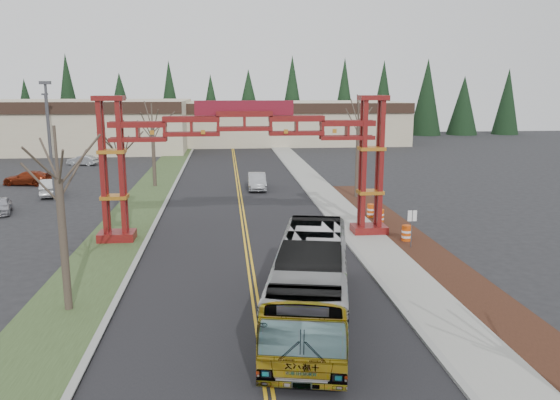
{
  "coord_description": "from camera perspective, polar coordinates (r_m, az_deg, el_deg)",
  "views": [
    {
      "loc": [
        -1.21,
        -15.57,
        9.34
      ],
      "look_at": [
        1.64,
        12.64,
        3.5
      ],
      "focal_mm": 35.0,
      "sensor_mm": 36.0,
      "label": 1
    }
  ],
  "objects": [
    {
      "name": "parked_car_near_a",
      "position": [
        46.3,
        -27.18,
        -0.54
      ],
      "size": [
        2.36,
        3.85,
        1.23
      ],
      "primitive_type": "imported",
      "rotation": [
        0.0,
        0.0,
        0.27
      ],
      "color": "#A7A7AE",
      "rests_on": "ground"
    },
    {
      "name": "ground",
      "position": [
        18.2,
        -1.21,
        -19.25
      ],
      "size": [
        200.0,
        200.0,
        0.0
      ],
      "primitive_type": "plane",
      "color": "black",
      "rests_on": "ground"
    },
    {
      "name": "silver_sedan",
      "position": [
        51.16,
        -2.42,
        1.97
      ],
      "size": [
        1.72,
        4.68,
        1.53
      ],
      "primitive_type": "imported",
      "rotation": [
        0.0,
        0.0,
        -0.02
      ],
      "color": "#A5A8AD",
      "rests_on": "ground"
    },
    {
      "name": "sidewalk_right",
      "position": [
        42.54,
        6.32,
        -1.02
      ],
      "size": [
        2.6,
        110.0,
        0.14
      ],
      "primitive_type": "cube",
      "color": "gray",
      "rests_on": "ground"
    },
    {
      "name": "transit_bus",
      "position": [
        22.35,
        3.27,
        -8.51
      ],
      "size": [
        5.13,
        12.18,
        3.3
      ],
      "primitive_type": "imported",
      "rotation": [
        0.0,
        0.0,
        -0.2
      ],
      "color": "#9A9CA1",
      "rests_on": "ground"
    },
    {
      "name": "bare_tree_median_mid",
      "position": [
        37.19,
        -16.31,
        4.65
      ],
      "size": [
        3.16,
        3.16,
        7.23
      ],
      "color": "#382D26",
      "rests_on": "ground"
    },
    {
      "name": "street_sign",
      "position": [
        32.81,
        13.63,
        -2.19
      ],
      "size": [
        0.53,
        0.06,
        2.34
      ],
      "color": "#3F3F44",
      "rests_on": "ground"
    },
    {
      "name": "bare_tree_median_near",
      "position": [
        23.99,
        -22.16,
        1.94
      ],
      "size": [
        3.3,
        3.3,
        7.87
      ],
      "color": "#382D26",
      "rests_on": "ground"
    },
    {
      "name": "parked_car_far_a",
      "position": [
        71.5,
        -19.93,
        3.92
      ],
      "size": [
        3.97,
        2.38,
        1.23
      ],
      "primitive_type": "imported",
      "rotation": [
        0.0,
        0.0,
        4.41
      ],
      "color": "#AFB2B7",
      "rests_on": "ground"
    },
    {
      "name": "light_pole_far",
      "position": [
        77.1,
        -23.16,
        7.49
      ],
      "size": [
        0.75,
        0.38,
        8.67
      ],
      "color": "#3F3F44",
      "rests_on": "ground"
    },
    {
      "name": "grass_median",
      "position": [
        42.17,
        -14.9,
        -1.51
      ],
      "size": [
        4.0,
        110.0,
        0.08
      ],
      "primitive_type": "cube",
      "color": "#334422",
      "rests_on": "ground"
    },
    {
      "name": "landscape_strip",
      "position": [
        29.5,
        17.46,
        -7.26
      ],
      "size": [
        2.6,
        50.0,
        0.12
      ],
      "primitive_type": "cube",
      "color": "black",
      "rests_on": "ground"
    },
    {
      "name": "curb_left",
      "position": [
        41.91,
        -12.4,
        -1.42
      ],
      "size": [
        0.3,
        110.0,
        0.15
      ],
      "primitive_type": "cube",
      "color": "gray",
      "rests_on": "ground"
    },
    {
      "name": "road",
      "position": [
        41.65,
        -3.96,
        -1.34
      ],
      "size": [
        12.0,
        110.0,
        0.02
      ],
      "primitive_type": "cube",
      "color": "black",
      "rests_on": "ground"
    },
    {
      "name": "bare_tree_right_far",
      "position": [
        46.74,
        8.19,
        8.04
      ],
      "size": [
        3.21,
        3.21,
        8.69
      ],
      "color": "#382D26",
      "rests_on": "ground"
    },
    {
      "name": "gateway_arch",
      "position": [
        33.76,
        -3.71,
        5.9
      ],
      "size": [
        18.2,
        1.6,
        8.9
      ],
      "color": "#5B0B12",
      "rests_on": "ground"
    },
    {
      "name": "retail_building_east",
      "position": [
        96.36,
        0.93,
        8.16
      ],
      "size": [
        38.0,
        20.3,
        7.0
      ],
      "color": "#BDB190",
      "rests_on": "ground"
    },
    {
      "name": "lane_line_right",
      "position": [
        41.65,
        -3.8,
        -1.32
      ],
      "size": [
        0.12,
        100.0,
        0.01
      ],
      "primitive_type": "cube",
      "color": "gold",
      "rests_on": "road"
    },
    {
      "name": "barrel_mid",
      "position": [
        38.87,
        10.41,
        -1.7
      ],
      "size": [
        0.55,
        0.55,
        1.01
      ],
      "color": "#CF460B",
      "rests_on": "ground"
    },
    {
      "name": "lane_line_left",
      "position": [
        41.64,
        -4.13,
        -1.33
      ],
      "size": [
        0.12,
        100.0,
        0.01
      ],
      "primitive_type": "cube",
      "color": "gold",
      "rests_on": "road"
    },
    {
      "name": "light_pole_near",
      "position": [
        49.08,
        -22.96,
        6.49
      ],
      "size": [
        0.86,
        0.43,
        9.89
      ],
      "color": "#3F3F44",
      "rests_on": "ground"
    },
    {
      "name": "curb_right",
      "position": [
        42.26,
        4.4,
        -1.07
      ],
      "size": [
        0.3,
        110.0,
        0.15
      ],
      "primitive_type": "cube",
      "color": "gray",
      "rests_on": "ground"
    },
    {
      "name": "bare_tree_median_far",
      "position": [
        53.3,
        -13.19,
        7.32
      ],
      "size": [
        3.48,
        3.48,
        7.94
      ],
      "color": "#382D26",
      "rests_on": "ground"
    },
    {
      "name": "retail_building_west",
      "position": [
        92.31,
        -24.14,
        7.16
      ],
      "size": [
        46.0,
        22.3,
        7.5
      ],
      "color": "#BDB190",
      "rests_on": "ground"
    },
    {
      "name": "conifer_treeline",
      "position": [
        107.62,
        -5.07,
        10.06
      ],
      "size": [
        116.1,
        5.6,
        13.0
      ],
      "color": "black",
      "rests_on": "ground"
    },
    {
      "name": "parked_car_near_b",
      "position": [
        52.14,
        -22.82,
        1.23
      ],
      "size": [
        2.59,
        4.82,
        1.51
      ],
      "primitive_type": "imported",
      "rotation": [
        0.0,
        0.0,
        3.37
      ],
      "color": "silver",
      "rests_on": "ground"
    },
    {
      "name": "barrel_south",
      "position": [
        34.46,
        13.06,
        -3.47
      ],
      "size": [
        0.58,
        0.58,
        1.08
      ],
      "color": "#CF460B",
      "rests_on": "ground"
    },
    {
      "name": "barrel_north",
      "position": [
        40.19,
        9.49,
        -1.18
      ],
      "size": [
        0.58,
        0.58,
        1.07
      ],
      "color": "#CF460B",
      "rests_on": "ground"
    },
    {
      "name": "parked_car_mid_a",
      "position": [
        58.85,
        -24.85,
        2.1
      ],
      "size": [
        5.09,
        2.92,
        1.39
      ],
      "primitive_type": "imported",
      "rotation": [
        0.0,
        0.0,
        4.5
      ],
      "color": "maroon",
      "rests_on": "ground"
    }
  ]
}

